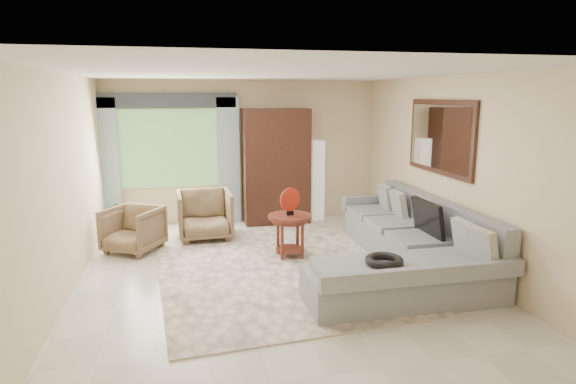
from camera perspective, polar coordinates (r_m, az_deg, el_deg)
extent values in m
plane|color=silver|center=(6.42, -1.52, -9.94)|extent=(6.00, 6.00, 0.00)
cube|color=#FAE3C5|center=(6.67, -1.87, -9.00)|extent=(3.31, 4.22, 0.02)
cube|color=gray|center=(7.41, 13.13, -5.64)|extent=(0.90, 2.40, 0.40)
cube|color=gray|center=(5.76, 13.68, -10.69)|extent=(2.30, 0.80, 0.40)
cube|color=gray|center=(7.11, 17.23, -2.82)|extent=(0.20, 3.20, 0.50)
cube|color=gray|center=(8.46, 9.51, -1.20)|extent=(0.90, 0.16, 0.22)
cube|color=gray|center=(5.29, 15.99, -9.49)|extent=(2.30, 0.10, 0.18)
cube|color=black|center=(6.71, 16.23, -2.98)|extent=(0.14, 0.74, 0.48)
torus|color=black|center=(5.46, 11.34, -7.98)|extent=(0.43, 0.43, 0.09)
cylinder|color=#522015|center=(6.95, 0.24, -2.92)|extent=(0.64, 0.64, 0.04)
cylinder|color=#522015|center=(7.04, 0.24, -5.52)|extent=(0.42, 0.42, 0.57)
cylinder|color=#AB2111|center=(6.89, 0.24, -0.89)|extent=(0.32, 0.15, 0.34)
imported|color=olive|center=(7.65, -17.90, -4.25)|extent=(1.02, 1.03, 0.69)
imported|color=brown|center=(8.04, -9.83, -2.69)|extent=(0.88, 0.91, 0.80)
imported|color=#999999|center=(8.78, -19.72, -2.81)|extent=(0.60, 0.55, 0.56)
cube|color=#321A10|center=(8.85, -1.44, 3.06)|extent=(1.20, 0.55, 2.10)
cube|color=silver|center=(9.14, 3.43, 1.41)|extent=(0.24, 0.24, 1.50)
cube|color=#669E59|center=(8.89, -13.92, 5.05)|extent=(1.80, 0.04, 1.40)
cube|color=#9EB7CC|center=(8.92, -20.61, 3.05)|extent=(0.40, 0.08, 2.30)
cube|color=#9EB7CC|center=(8.87, -7.05, 3.65)|extent=(0.40, 0.08, 2.30)
cube|color=#1E232D|center=(8.77, -14.20, 10.52)|extent=(2.40, 0.12, 0.26)
cube|color=black|center=(7.21, 17.60, 6.22)|extent=(0.04, 1.70, 1.05)
cube|color=white|center=(7.20, 17.43, 6.23)|extent=(0.02, 1.54, 0.90)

